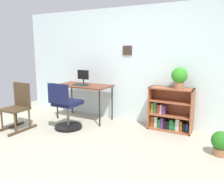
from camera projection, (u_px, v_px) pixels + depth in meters
ground_plane at (61, 161)px, 3.16m from camera, size 6.24×6.24×0.00m
wall_back at (128, 65)px, 4.80m from camera, size 5.20×0.12×2.32m
desk at (84, 87)px, 4.91m from camera, size 1.15×0.59×0.75m
monitor at (83, 76)px, 4.91m from camera, size 0.27×0.14×0.30m
keyboard at (81, 85)px, 4.83m from camera, size 0.34×0.11×0.02m
office_chair at (66, 109)px, 4.34m from camera, size 0.52×0.55×0.89m
rocking_chair at (18, 106)px, 4.36m from camera, size 0.42×0.64×0.87m
bookshelf_low at (170, 112)px, 4.33m from camera, size 0.79×0.30×0.80m
potted_plant_on_shelf at (179, 77)px, 4.09m from camera, size 0.28×0.28×0.37m
potted_plant_floor at (221, 143)px, 3.31m from camera, size 0.27×0.27×0.36m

